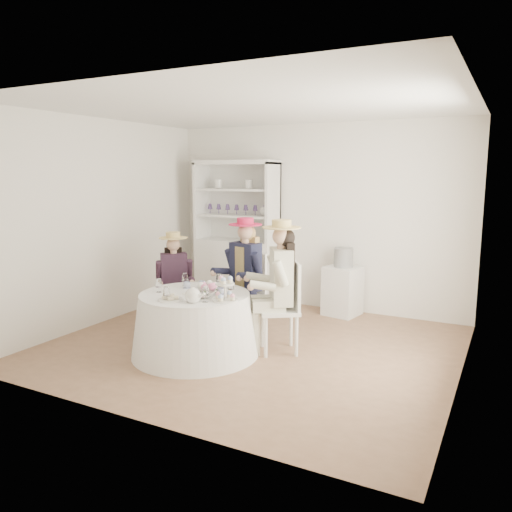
% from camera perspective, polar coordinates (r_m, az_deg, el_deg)
% --- Properties ---
extents(ground, '(4.50, 4.50, 0.00)m').
position_cam_1_polar(ground, '(5.91, -0.46, -10.23)').
color(ground, brown).
rests_on(ground, ground).
extents(ceiling, '(4.50, 4.50, 0.00)m').
position_cam_1_polar(ceiling, '(5.61, -0.49, 16.70)').
color(ceiling, white).
rests_on(ceiling, wall_back).
extents(wall_back, '(4.50, 0.00, 4.50)m').
position_cam_1_polar(wall_back, '(7.42, 6.82, 4.43)').
color(wall_back, white).
rests_on(wall_back, ground).
extents(wall_front, '(4.50, 0.00, 4.50)m').
position_cam_1_polar(wall_front, '(3.97, -14.16, -0.16)').
color(wall_front, white).
rests_on(wall_front, ground).
extents(wall_left, '(0.00, 4.50, 4.50)m').
position_cam_1_polar(wall_left, '(6.95, -17.13, 3.74)').
color(wall_left, white).
rests_on(wall_left, ground).
extents(wall_right, '(0.00, 4.50, 4.50)m').
position_cam_1_polar(wall_right, '(4.97, 23.09, 1.27)').
color(wall_right, white).
rests_on(wall_right, ground).
extents(tea_table, '(1.41, 1.41, 0.69)m').
position_cam_1_polar(tea_table, '(5.60, -6.96, -7.74)').
color(tea_table, white).
rests_on(tea_table, ground).
extents(hutch, '(1.48, 0.96, 2.18)m').
position_cam_1_polar(hutch, '(7.79, -2.12, 0.48)').
color(hutch, silver).
rests_on(hutch, ground).
extents(side_table, '(0.52, 0.52, 0.69)m').
position_cam_1_polar(side_table, '(7.18, 9.85, -3.93)').
color(side_table, silver).
rests_on(side_table, ground).
extents(hatbox, '(0.32, 0.32, 0.27)m').
position_cam_1_polar(hatbox, '(7.08, 9.96, -0.15)').
color(hatbox, black).
rests_on(hatbox, side_table).
extents(guest_left, '(0.53, 0.54, 1.26)m').
position_cam_1_polar(guest_left, '(6.38, -9.32, -2.23)').
color(guest_left, silver).
rests_on(guest_left, ground).
extents(guest_mid, '(0.55, 0.58, 1.45)m').
position_cam_1_polar(guest_mid, '(6.19, -1.34, -1.44)').
color(guest_mid, silver).
rests_on(guest_mid, ground).
extents(guest_right, '(0.64, 0.60, 1.49)m').
position_cam_1_polar(guest_right, '(5.51, 2.63, -2.59)').
color(guest_right, silver).
rests_on(guest_right, ground).
extents(spare_chair, '(0.52, 0.52, 0.89)m').
position_cam_1_polar(spare_chair, '(7.11, -1.32, -2.83)').
color(spare_chair, silver).
rests_on(spare_chair, ground).
extents(teacup_a, '(0.11, 0.11, 0.07)m').
position_cam_1_polar(teacup_a, '(5.75, -7.90, -3.37)').
color(teacup_a, white).
rests_on(teacup_a, tea_table).
extents(teacup_b, '(0.09, 0.09, 0.07)m').
position_cam_1_polar(teacup_b, '(5.77, -6.20, -3.27)').
color(teacup_b, white).
rests_on(teacup_b, tea_table).
extents(teacup_c, '(0.11, 0.11, 0.07)m').
position_cam_1_polar(teacup_c, '(5.40, -4.02, -4.12)').
color(teacup_c, white).
rests_on(teacup_c, tea_table).
extents(flower_bowl, '(0.29, 0.29, 0.06)m').
position_cam_1_polar(flower_bowl, '(5.33, -5.93, -4.39)').
color(flower_bowl, white).
rests_on(flower_bowl, tea_table).
extents(flower_arrangement, '(0.19, 0.19, 0.07)m').
position_cam_1_polar(flower_arrangement, '(5.36, -5.43, -3.60)').
color(flower_arrangement, pink).
rests_on(flower_arrangement, tea_table).
extents(table_teapot, '(0.23, 0.16, 0.17)m').
position_cam_1_polar(table_teapot, '(5.11, -7.19, -4.51)').
color(table_teapot, white).
rests_on(table_teapot, tea_table).
extents(sandwich_plate, '(0.26, 0.26, 0.06)m').
position_cam_1_polar(sandwich_plate, '(5.25, -9.74, -4.85)').
color(sandwich_plate, white).
rests_on(sandwich_plate, tea_table).
extents(cupcake_stand, '(0.26, 0.26, 0.25)m').
position_cam_1_polar(cupcake_stand, '(5.15, -3.56, -4.13)').
color(cupcake_stand, white).
rests_on(cupcake_stand, tea_table).
extents(stemware_set, '(0.84, 0.88, 0.15)m').
position_cam_1_polar(stemware_set, '(5.49, -7.05, -3.51)').
color(stemware_set, white).
rests_on(stemware_set, tea_table).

